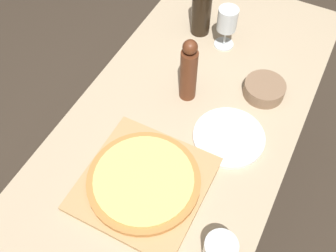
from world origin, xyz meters
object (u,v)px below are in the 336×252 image
(wine_glass, at_px, (227,21))
(small_bowl, at_px, (264,89))
(pizza, at_px, (145,181))
(wine_bottle, at_px, (202,3))
(pepper_mill, at_px, (189,71))

(wine_glass, bearing_deg, small_bowl, -37.70)
(pizza, height_order, small_bowl, small_bowl)
(wine_bottle, xyz_separation_m, wine_glass, (0.12, -0.03, -0.02))
(wine_glass, bearing_deg, wine_bottle, 166.04)
(pizza, relative_size, small_bowl, 2.37)
(pizza, xyz_separation_m, small_bowl, (0.20, 0.51, -0.00))
(small_bowl, bearing_deg, pizza, -111.27)
(wine_bottle, height_order, pepper_mill, wine_bottle)
(wine_bottle, distance_m, pepper_mill, 0.34)
(pizza, bearing_deg, pepper_mill, 96.09)
(pizza, relative_size, pepper_mill, 1.35)
(pepper_mill, bearing_deg, small_bowl, 28.24)
(pizza, distance_m, wine_glass, 0.68)
(pizza, xyz_separation_m, wine_glass, (-0.02, 0.68, 0.09))
(wine_bottle, relative_size, small_bowl, 2.26)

